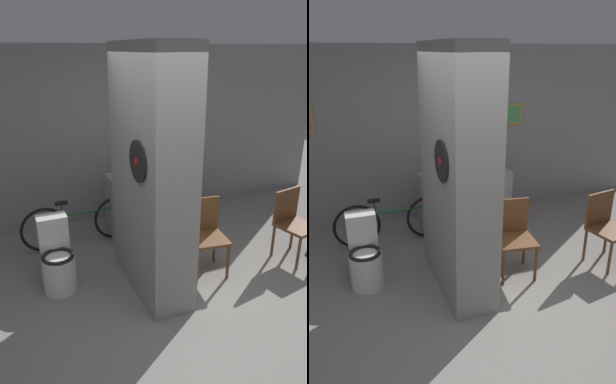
{
  "view_description": "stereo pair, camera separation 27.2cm",
  "coord_description": "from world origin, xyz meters",
  "views": [
    {
      "loc": [
        -1.46,
        -2.73,
        2.52
      ],
      "look_at": [
        0.17,
        1.04,
        0.95
      ],
      "focal_mm": 35.0,
      "sensor_mm": 36.0,
      "label": 1
    },
    {
      "loc": [
        -1.2,
        -2.83,
        2.52
      ],
      "look_at": [
        0.17,
        1.04,
        0.95
      ],
      "focal_mm": 35.0,
      "sensor_mm": 36.0,
      "label": 2
    }
  ],
  "objects": [
    {
      "name": "bottle_tall",
      "position": [
        0.79,
        1.87,
        1.01
      ],
      "size": [
        0.08,
        0.08,
        0.32
      ],
      "color": "#267233",
      "rests_on": "counter_shelf"
    },
    {
      "name": "chair_near_pillar",
      "position": [
        0.67,
        0.67,
        0.5
      ],
      "size": [
        0.49,
        0.49,
        0.89
      ],
      "rotation": [
        0.0,
        0.0,
        -0.14
      ],
      "color": "brown",
      "rests_on": "ground_plane"
    },
    {
      "name": "wall_back",
      "position": [
        -0.0,
        2.63,
        1.3
      ],
      "size": [
        8.0,
        0.09,
        2.6
      ],
      "color": "gray",
      "rests_on": "ground_plane"
    },
    {
      "name": "toilet",
      "position": [
        -1.01,
        0.99,
        0.34
      ],
      "size": [
        0.37,
        0.53,
        0.8
      ],
      "color": "white",
      "rests_on": "ground_plane"
    },
    {
      "name": "bicycle",
      "position": [
        -0.54,
        1.86,
        0.33
      ],
      "size": [
        1.6,
        0.42,
        0.67
      ],
      "color": "black",
      "rests_on": "ground_plane"
    },
    {
      "name": "counter_shelf",
      "position": [
        0.51,
        1.89,
        0.45
      ],
      "size": [
        1.29,
        0.44,
        0.9
      ],
      "color": "gray",
      "rests_on": "ground_plane"
    },
    {
      "name": "chair_by_doorway",
      "position": [
        1.85,
        0.5,
        0.5
      ],
      "size": [
        0.51,
        0.51,
        0.89
      ],
      "rotation": [
        0.0,
        0.0,
        0.18
      ],
      "color": "brown",
      "rests_on": "ground_plane"
    },
    {
      "name": "ground_plane",
      "position": [
        0.0,
        0.0,
        0.0
      ],
      "size": [
        14.0,
        14.0,
        0.0
      ],
      "primitive_type": "plane",
      "color": "gray"
    },
    {
      "name": "pillar_center",
      "position": [
        -0.03,
        0.64,
        1.3
      ],
      "size": [
        0.49,
        1.28,
        2.6
      ],
      "color": "gray",
      "rests_on": "ground_plane"
    }
  ]
}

